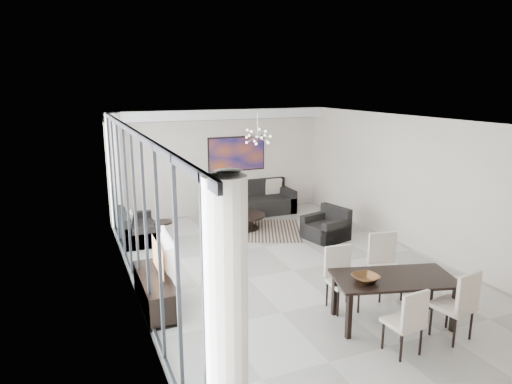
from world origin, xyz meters
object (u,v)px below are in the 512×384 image
tv_console (155,291)px  dining_table (394,282)px  coffee_table (244,221)px  sofa_main (250,203)px  television (162,255)px

tv_console → dining_table: size_ratio=0.83×
coffee_table → dining_table: bearing=-85.6°
coffee_table → sofa_main: bearing=62.0°
coffee_table → sofa_main: size_ratio=0.44×
dining_table → television: bearing=146.6°
coffee_table → television: size_ratio=0.96×
tv_console → dining_table: bearing=-31.2°
tv_console → coffee_table: bearing=49.0°
dining_table → coffee_table: bearing=94.4°
tv_console → television: (0.16, 0.07, 0.58)m
coffee_table → sofa_main: sofa_main is taller
coffee_table → tv_console: tv_console is taller
sofa_main → dining_table: (-0.26, -6.44, 0.36)m
tv_console → television: television is taller
sofa_main → television: (-3.32, -4.42, 0.54)m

